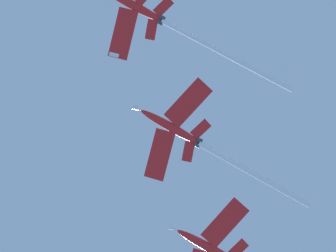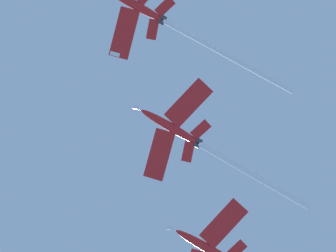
{
  "view_description": "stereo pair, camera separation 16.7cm",
  "coord_description": "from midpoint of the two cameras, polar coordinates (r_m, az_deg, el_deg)",
  "views": [
    {
      "loc": [
        -11.02,
        35.61,
        1.65
      ],
      "look_at": [
        -23.57,
        38.37,
        117.94
      ],
      "focal_mm": 70.27,
      "sensor_mm": 36.0,
      "label": 1
    },
    {
      "loc": [
        -11.06,
        35.45,
        1.65
      ],
      "look_at": [
        -23.57,
        38.37,
        117.94
      ],
      "focal_mm": 70.27,
      "sensor_mm": 36.0,
      "label": 2
    }
  ],
  "objects": [
    {
      "name": "jet_third",
      "position": [
        116.42,
        2.72,
        -1.55
      ],
      "size": [
        19.54,
        34.17,
        7.21
      ],
      "color": "red"
    },
    {
      "name": "jet_second",
      "position": [
        118.13,
        -0.44,
        9.13
      ],
      "size": [
        19.55,
        37.96,
        7.93
      ],
      "color": "red"
    }
  ]
}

